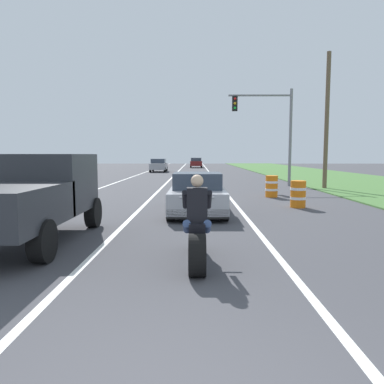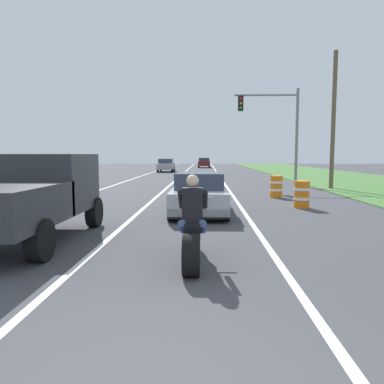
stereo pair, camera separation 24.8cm
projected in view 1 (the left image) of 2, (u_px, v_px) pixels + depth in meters
lane_stripe_left_solid at (103, 187)px, 22.44m from camera, size 0.14×120.00×0.01m
lane_stripe_right_solid at (222, 187)px, 22.38m from camera, size 0.14×120.00×0.01m
lane_stripe_centre_dashed at (162, 187)px, 22.41m from camera, size 0.14×120.00×0.01m
motorcycle_with_rider at (197, 232)px, 6.55m from camera, size 0.70×2.21×1.62m
sports_car_silver at (197, 194)px, 12.49m from camera, size 1.84×4.30×1.37m
pickup_truck_left_lane_dark_grey at (32, 193)px, 8.26m from camera, size 2.02×4.80×1.98m
traffic_light_mast_near at (272, 122)px, 22.91m from camera, size 3.97×0.34×6.00m
utility_pole_roadside at (327, 121)px, 20.94m from camera, size 0.24×0.24×7.68m
construction_barrel_nearest at (298, 194)px, 13.80m from camera, size 0.58×0.58×1.00m
construction_barrel_mid at (272, 186)px, 17.17m from camera, size 0.58×0.58×1.00m
distant_car_far_ahead at (159, 165)px, 42.40m from camera, size 1.80×4.00×1.50m
distant_car_further_ahead at (196, 163)px, 56.21m from camera, size 1.80×4.00×1.50m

